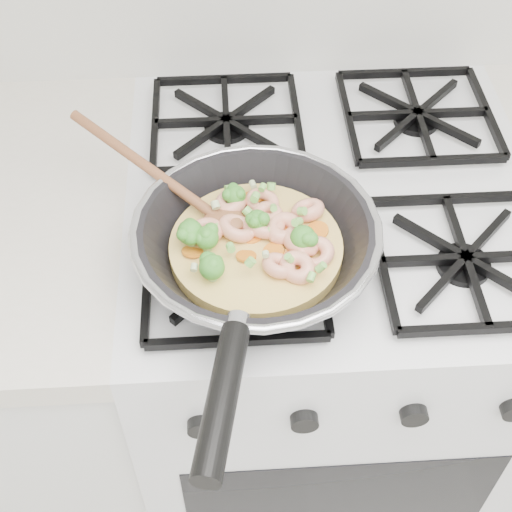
{
  "coord_description": "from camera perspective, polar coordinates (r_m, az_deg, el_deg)",
  "views": [
    {
      "loc": [
        -0.16,
        0.96,
        1.62
      ],
      "look_at": [
        -0.12,
        1.56,
        0.93
      ],
      "focal_mm": 50.56,
      "sensor_mm": 36.0,
      "label": 1
    }
  ],
  "objects": [
    {
      "name": "stove",
      "position": [
        1.39,
        4.7,
        -8.19
      ],
      "size": [
        0.6,
        0.6,
        0.92
      ],
      "color": "white",
      "rests_on": "ground"
    },
    {
      "name": "skillet",
      "position": [
        0.89,
        -0.09,
        1.04
      ],
      "size": [
        0.4,
        0.52,
        0.1
      ],
      "rotation": [
        0.0,
        0.0,
        -0.11
      ],
      "color": "black",
      "rests_on": "stove"
    }
  ]
}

